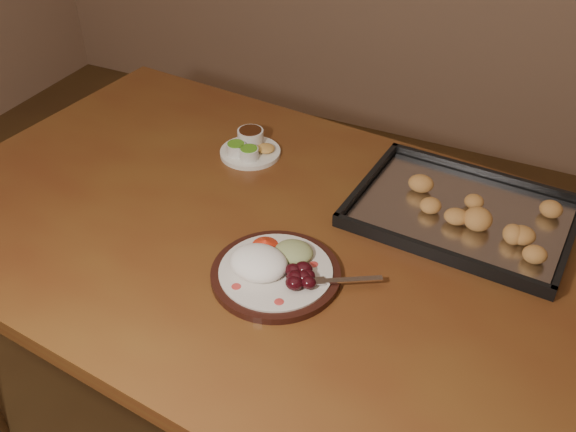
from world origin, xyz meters
The scene contains 4 objects.
dining_table centered at (0.07, 0.27, 0.65)m, with size 1.59×1.05×0.75m.
dinner_plate centered at (0.12, 0.15, 0.77)m, with size 0.30×0.24×0.05m.
condiment_saucer centered at (-0.11, 0.50, 0.77)m, with size 0.14×0.14×0.05m.
baking_tray centered at (0.39, 0.48, 0.76)m, with size 0.46×0.35×0.05m.
Camera 1 is at (0.52, -0.62, 1.56)m, focal length 40.00 mm.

